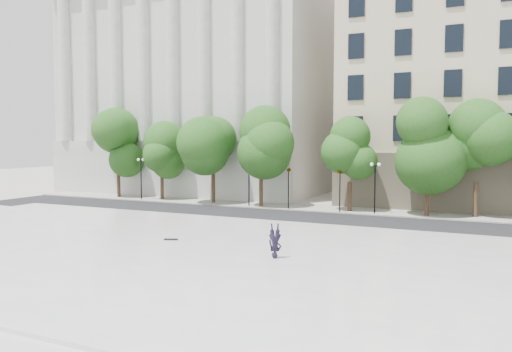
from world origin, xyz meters
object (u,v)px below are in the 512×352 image
at_px(traffic_light_west, 289,168).
at_px(person_lying, 275,253).
at_px(traffic_light_east, 340,168).
at_px(skateboard, 171,239).

bearing_deg(traffic_light_west, person_lying, -70.71).
bearing_deg(traffic_light_east, traffic_light_west, 180.00).
relative_size(traffic_light_west, person_lying, 2.53).
xyz_separation_m(traffic_light_west, traffic_light_east, (4.57, 0.00, 0.09)).
height_order(traffic_light_east, person_lying, traffic_light_east).
distance_m(traffic_light_west, skateboard, 17.49).
bearing_deg(skateboard, traffic_light_west, 64.01).
relative_size(traffic_light_west, traffic_light_east, 0.98).
distance_m(traffic_light_west, traffic_light_east, 4.57).
relative_size(traffic_light_west, skateboard, 5.55).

